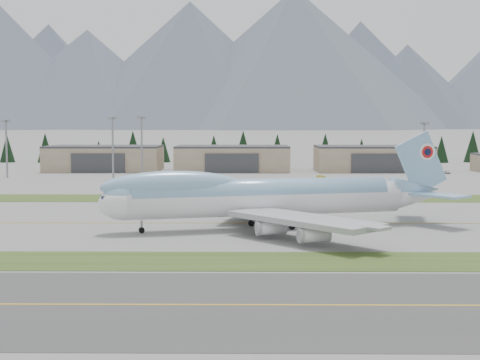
{
  "coord_description": "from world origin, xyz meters",
  "views": [
    {
      "loc": [
        -8.91,
        -136.14,
        20.63
      ],
      "look_at": [
        -10.37,
        10.55,
        8.0
      ],
      "focal_mm": 50.0,
      "sensor_mm": 36.0,
      "label": 1
    }
  ],
  "objects_px": {
    "service_vehicle_a": "(172,174)",
    "service_vehicle_c": "(447,174)",
    "service_vehicle_b": "(321,178)",
    "boeing_747_freighter": "(263,196)",
    "hangar_left": "(105,158)",
    "hangar_center": "(232,158)",
    "hangar_right": "(372,158)"
  },
  "relations": [
    {
      "from": "hangar_left",
      "to": "service_vehicle_b",
      "type": "distance_m",
      "value": 96.44
    },
    {
      "from": "hangar_center",
      "to": "service_vehicle_c",
      "type": "distance_m",
      "value": 89.05
    },
    {
      "from": "hangar_right",
      "to": "service_vehicle_c",
      "type": "relative_size",
      "value": 12.35
    },
    {
      "from": "boeing_747_freighter",
      "to": "hangar_left",
      "type": "height_order",
      "value": "boeing_747_freighter"
    },
    {
      "from": "service_vehicle_a",
      "to": "service_vehicle_c",
      "type": "relative_size",
      "value": 0.79
    },
    {
      "from": "hangar_right",
      "to": "service_vehicle_b",
      "type": "bearing_deg",
      "value": -125.23
    },
    {
      "from": "service_vehicle_a",
      "to": "service_vehicle_b",
      "type": "relative_size",
      "value": 0.87
    },
    {
      "from": "hangar_left",
      "to": "service_vehicle_a",
      "type": "height_order",
      "value": "hangar_left"
    },
    {
      "from": "service_vehicle_a",
      "to": "boeing_747_freighter",
      "type": "bearing_deg",
      "value": -62.26
    },
    {
      "from": "hangar_center",
      "to": "service_vehicle_c",
      "type": "xyz_separation_m",
      "value": [
        87.48,
        -15.79,
        -5.39
      ]
    },
    {
      "from": "hangar_left",
      "to": "service_vehicle_b",
      "type": "relative_size",
      "value": 13.55
    },
    {
      "from": "hangar_left",
      "to": "hangar_center",
      "type": "height_order",
      "value": "same"
    },
    {
      "from": "hangar_right",
      "to": "service_vehicle_a",
      "type": "distance_m",
      "value": 86.6
    },
    {
      "from": "boeing_747_freighter",
      "to": "service_vehicle_b",
      "type": "distance_m",
      "value": 122.32
    },
    {
      "from": "service_vehicle_a",
      "to": "service_vehicle_c",
      "type": "xyz_separation_m",
      "value": [
        111.3,
        5.27,
        0.0
      ]
    },
    {
      "from": "hangar_right",
      "to": "service_vehicle_a",
      "type": "relative_size",
      "value": 15.59
    },
    {
      "from": "service_vehicle_a",
      "to": "service_vehicle_c",
      "type": "distance_m",
      "value": 111.43
    },
    {
      "from": "hangar_left",
      "to": "service_vehicle_b",
      "type": "bearing_deg",
      "value": -22.54
    },
    {
      "from": "service_vehicle_b",
      "to": "service_vehicle_a",
      "type": "bearing_deg",
      "value": 81.22
    },
    {
      "from": "service_vehicle_c",
      "to": "hangar_right",
      "type": "bearing_deg",
      "value": 145.33
    },
    {
      "from": "boeing_747_freighter",
      "to": "hangar_left",
      "type": "relative_size",
      "value": 1.51
    },
    {
      "from": "boeing_747_freighter",
      "to": "hangar_left",
      "type": "xyz_separation_m",
      "value": [
        -64.3,
        156.56,
        -0.87
      ]
    },
    {
      "from": "service_vehicle_b",
      "to": "service_vehicle_c",
      "type": "xyz_separation_m",
      "value": [
        53.54,
        21.12,
        0.0
      ]
    },
    {
      "from": "boeing_747_freighter",
      "to": "service_vehicle_b",
      "type": "bearing_deg",
      "value": 64.13
    },
    {
      "from": "boeing_747_freighter",
      "to": "service_vehicle_c",
      "type": "distance_m",
      "value": 161.14
    },
    {
      "from": "boeing_747_freighter",
      "to": "hangar_right",
      "type": "bearing_deg",
      "value": 57.82
    },
    {
      "from": "hangar_left",
      "to": "service_vehicle_b",
      "type": "height_order",
      "value": "hangar_left"
    },
    {
      "from": "hangar_center",
      "to": "service_vehicle_a",
      "type": "relative_size",
      "value": 15.59
    },
    {
      "from": "hangar_left",
      "to": "service_vehicle_c",
      "type": "distance_m",
      "value": 143.45
    },
    {
      "from": "hangar_center",
      "to": "service_vehicle_c",
      "type": "height_order",
      "value": "hangar_center"
    },
    {
      "from": "service_vehicle_a",
      "to": "service_vehicle_c",
      "type": "height_order",
      "value": "service_vehicle_c"
    },
    {
      "from": "service_vehicle_a",
      "to": "service_vehicle_b",
      "type": "xyz_separation_m",
      "value": [
        57.76,
        -15.86,
        0.0
      ]
    }
  ]
}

